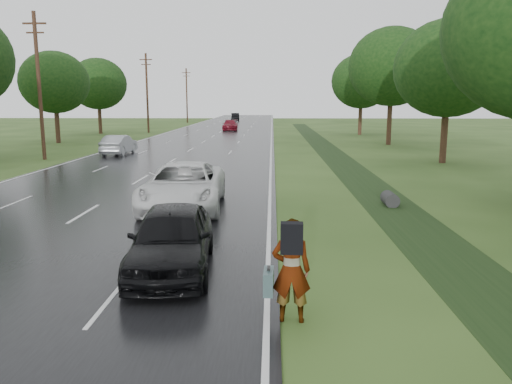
{
  "coord_description": "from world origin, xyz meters",
  "views": [
    {
      "loc": [
        6.83,
        -9.47,
        4.08
      ],
      "look_at": [
        6.34,
        5.68,
        1.3
      ],
      "focal_mm": 35.0,
      "sensor_mm": 36.0,
      "label": 1
    }
  ],
  "objects_px": {
    "silver_sedan": "(119,145)",
    "dark_sedan": "(172,238)",
    "white_pickup": "(184,186)",
    "pedestrian": "(290,269)"
  },
  "relations": [
    {
      "from": "dark_sedan",
      "to": "silver_sedan",
      "type": "relative_size",
      "value": 1.04
    },
    {
      "from": "pedestrian",
      "to": "dark_sedan",
      "type": "distance_m",
      "value": 3.82
    },
    {
      "from": "silver_sedan",
      "to": "dark_sedan",
      "type": "bearing_deg",
      "value": 111.2
    },
    {
      "from": "white_pickup",
      "to": "pedestrian",
      "type": "bearing_deg",
      "value": -71.68
    },
    {
      "from": "pedestrian",
      "to": "silver_sedan",
      "type": "relative_size",
      "value": 0.44
    },
    {
      "from": "dark_sedan",
      "to": "silver_sedan",
      "type": "xyz_separation_m",
      "value": [
        -9.3,
        26.21,
        -0.05
      ]
    },
    {
      "from": "pedestrian",
      "to": "dark_sedan",
      "type": "height_order",
      "value": "pedestrian"
    },
    {
      "from": "white_pickup",
      "to": "silver_sedan",
      "type": "relative_size",
      "value": 1.39
    },
    {
      "from": "white_pickup",
      "to": "silver_sedan",
      "type": "distance_m",
      "value": 21.01
    },
    {
      "from": "pedestrian",
      "to": "dark_sedan",
      "type": "bearing_deg",
      "value": -42.32
    }
  ]
}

